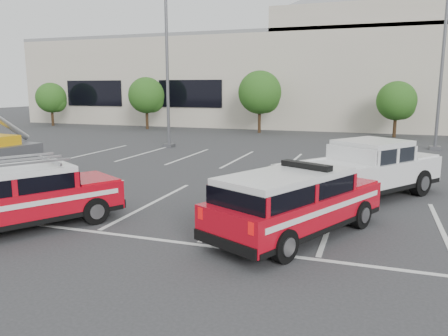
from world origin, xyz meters
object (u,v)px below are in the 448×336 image
object	(u,v)px
tree_left	(148,97)
ladder_suv	(22,201)
convention_building	(339,75)
light_pole_mid	(443,57)
tree_mid_left	(261,94)
tree_far_left	(52,99)
tree_mid_right	(398,102)
white_pickup	(361,176)
light_pole_left	(167,59)
fire_chief_suv	(295,207)

from	to	relation	value
tree_left	ladder_suv	distance (m)	27.32
convention_building	light_pole_mid	distance (m)	17.27
tree_mid_left	light_pole_mid	size ratio (longest dim) A/B	0.47
tree_mid_left	tree_far_left	bearing A→B (deg)	-180.00
tree_far_left	tree_mid_right	world-z (taller)	same
tree_mid_right	ladder_suv	distance (m)	27.08
tree_mid_left	white_pickup	distance (m)	21.02
tree_mid_right	white_pickup	distance (m)	19.35
tree_mid_left	light_pole_left	bearing A→B (deg)	-107.10
convention_building	tree_mid_right	distance (m)	11.20
ladder_suv	tree_far_left	bearing A→B (deg)	159.85
tree_mid_right	white_pickup	size ratio (longest dim) A/B	0.65
tree_mid_right	light_pole_left	size ratio (longest dim) A/B	0.39
tree_far_left	tree_mid_right	size ratio (longest dim) A/B	1.00
convention_building	light_pole_left	size ratio (longest dim) A/B	5.86
tree_mid_right	tree_left	bearing A→B (deg)	180.00
tree_far_left	tree_mid_left	size ratio (longest dim) A/B	0.82
white_pickup	tree_left	bearing A→B (deg)	168.55
tree_mid_right	fire_chief_suv	xyz separation A→B (m)	(-3.12, -23.54, -1.79)
tree_mid_left	ladder_suv	bearing A→B (deg)	-89.31
light_pole_mid	ladder_suv	distance (m)	22.85
convention_building	tree_mid_left	world-z (taller)	convention_building
ladder_suv	fire_chief_suv	bearing A→B (deg)	45.31
tree_far_left	tree_left	xyz separation A→B (m)	(10.00, 0.00, 0.27)
tree_far_left	ladder_suv	distance (m)	32.43
tree_left	fire_chief_suv	distance (m)	29.04
tree_mid_right	light_pole_mid	size ratio (longest dim) A/B	0.39
tree_mid_left	light_pole_mid	world-z (taller)	light_pole_mid
light_pole_left	fire_chief_suv	world-z (taller)	light_pole_left
tree_left	tree_mid_right	bearing A→B (deg)	-0.00
tree_mid_right	fire_chief_suv	size ratio (longest dim) A/B	0.77
light_pole_left	light_pole_mid	world-z (taller)	same
convention_building	fire_chief_suv	xyz separation A→B (m)	(1.79, -33.36, -4.01)
light_pole_left	fire_chief_suv	size ratio (longest dim) A/B	1.96
fire_chief_suv	tree_left	bearing A→B (deg)	151.76
tree_far_left	tree_mid_right	bearing A→B (deg)	0.00
tree_far_left	white_pickup	bearing A→B (deg)	-34.19
tree_mid_right	light_pole_left	xyz separation A→B (m)	(-13.09, -10.05, 2.68)
light_pole_left	white_pickup	bearing A→B (deg)	-38.88
light_pole_mid	tree_mid_left	bearing A→B (deg)	153.08
tree_mid_left	tree_left	bearing A→B (deg)	-180.00
convention_building	light_pole_left	bearing A→B (deg)	-112.39
tree_mid_left	ladder_suv	size ratio (longest dim) A/B	1.01
tree_far_left	light_pole_left	xyz separation A→B (m)	(16.91, -10.05, 2.68)
tree_far_left	ladder_suv	world-z (taller)	tree_far_left
light_pole_mid	tree_far_left	bearing A→B (deg)	169.27
tree_mid_right	light_pole_mid	bearing A→B (deg)	-72.48
tree_far_left	tree_mid_right	distance (m)	30.00
fire_chief_suv	white_pickup	world-z (taller)	white_pickup
light_pole_mid	white_pickup	xyz separation A→B (m)	(-3.66, -13.15, -4.45)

